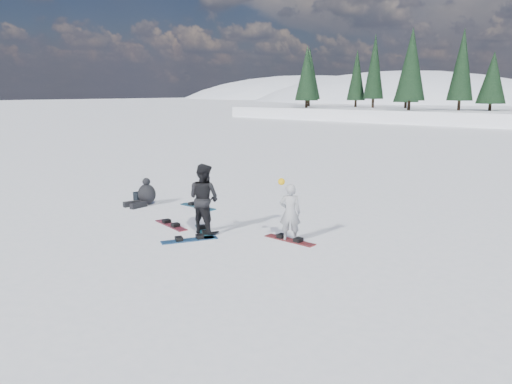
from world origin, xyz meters
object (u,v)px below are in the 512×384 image
at_px(seated_rider, 145,195).
at_px(snowboard_loose_a, 189,240).
at_px(snowboarder_man, 204,198).
at_px(snowboard_loose_b, 171,225).
at_px(gear_bag, 139,197).
at_px(snowboard_loose_c, 198,207).
at_px(snowboarder_woman, 290,212).

height_order(seated_rider, snowboard_loose_a, seated_rider).
bearing_deg(snowboarder_man, snowboard_loose_a, 103.51).
relative_size(seated_rider, snowboard_loose_b, 0.76).
relative_size(gear_bag, snowboard_loose_c, 0.30).
bearing_deg(snowboard_loose_a, snowboard_loose_c, 71.85).
distance_m(snowboarder_woman, snowboard_loose_c, 4.88).
distance_m(snowboarder_woman, seated_rider, 6.36).
height_order(snowboarder_woman, gear_bag, snowboarder_woman).
height_order(snowboarder_woman, snowboard_loose_b, snowboarder_woman).
height_order(snowboarder_woman, snowboarder_man, snowboarder_man).
bearing_deg(snowboard_loose_a, snowboard_loose_b, 94.96).
relative_size(snowboarder_man, seated_rider, 1.69).
bearing_deg(snowboarder_woman, snowboarder_man, -12.62).
xyz_separation_m(snowboard_loose_a, snowboard_loose_b, (-1.51, 0.69, 0.00)).
height_order(snowboarder_woman, seated_rider, snowboarder_woman).
height_order(snowboarder_man, gear_bag, snowboarder_man).
xyz_separation_m(snowboarder_woman, gear_bag, (-7.04, 0.58, -0.63)).
relative_size(snowboard_loose_a, snowboard_loose_b, 1.00).
xyz_separation_m(snowboarder_man, snowboard_loose_a, (0.25, -0.81, -0.95)).
height_order(seated_rider, snowboard_loose_c, seated_rider).
bearing_deg(snowboarder_man, gear_bag, -20.24).
xyz_separation_m(seated_rider, snowboard_loose_b, (2.77, -1.29, -0.35)).
xyz_separation_m(snowboarder_man, snowboard_loose_b, (-1.26, -0.12, -0.95)).
distance_m(snowboarder_woman, snowboard_loose_b, 3.78).
relative_size(seated_rider, snowboard_loose_a, 0.76).
distance_m(snowboard_loose_a, snowboard_loose_b, 1.66).
bearing_deg(snowboard_loose_c, gear_bag, -163.80).
xyz_separation_m(snowboard_loose_c, snowboard_loose_a, (2.61, -2.85, 0.00)).
bearing_deg(snowboard_loose_c, snowboard_loose_a, -45.99).
bearing_deg(snowboard_loose_c, seated_rider, -150.67).
relative_size(snowboarder_woman, gear_bag, 3.71).
height_order(snowboard_loose_c, snowboard_loose_b, same).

